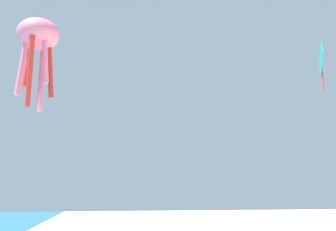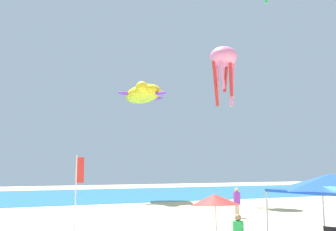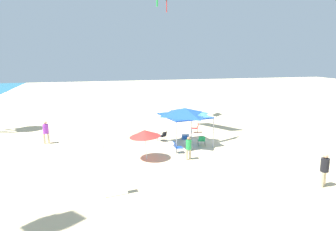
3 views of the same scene
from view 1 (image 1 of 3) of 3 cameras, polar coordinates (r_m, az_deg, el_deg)
The scene contains 2 objects.
kite_octopus_pink at distance 24.75m, azimuth -18.84°, elevation 10.82°, with size 2.50×2.50×5.56m.
kite_diamond_teal at distance 30.74m, azimuth 21.92°, elevation 7.54°, with size 2.40×1.16×3.75m.
Camera 1 is at (-15.55, 15.93, 4.02)m, focal length 40.78 mm.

